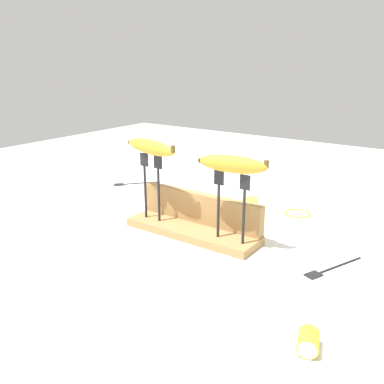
{
  "coord_description": "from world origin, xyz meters",
  "views": [
    {
      "loc": [
        0.61,
        -0.86,
        0.46
      ],
      "look_at": [
        0.0,
        0.0,
        0.12
      ],
      "focal_mm": 39.26,
      "sensor_mm": 36.0,
      "label": 1
    }
  ],
  "objects_px": {
    "fork_fallen_far": "(131,183)",
    "banana_chunk_near": "(250,202)",
    "fork_stand_left": "(152,181)",
    "banana_raised_left": "(151,147)",
    "banana_raised_right": "(232,164)",
    "fork_fallen_near": "(328,269)",
    "banana_chunk_far": "(308,342)",
    "wire_coil": "(298,213)",
    "fork_stand_right": "(231,200)"
  },
  "relations": [
    {
      "from": "fork_stand_left",
      "to": "banana_chunk_far",
      "type": "bearing_deg",
      "value": -25.67
    },
    {
      "from": "fork_stand_left",
      "to": "banana_chunk_near",
      "type": "relative_size",
      "value": 3.29
    },
    {
      "from": "wire_coil",
      "to": "fork_stand_right",
      "type": "bearing_deg",
      "value": -98.18
    },
    {
      "from": "fork_stand_right",
      "to": "banana_chunk_near",
      "type": "distance_m",
      "value": 0.32
    },
    {
      "from": "fork_fallen_near",
      "to": "banana_raised_right",
      "type": "bearing_deg",
      "value": -174.35
    },
    {
      "from": "wire_coil",
      "to": "fork_fallen_far",
      "type": "bearing_deg",
      "value": -174.64
    },
    {
      "from": "fork_stand_left",
      "to": "fork_stand_right",
      "type": "xyz_separation_m",
      "value": [
        0.26,
        0.0,
        -0.01
      ]
    },
    {
      "from": "fork_stand_left",
      "to": "banana_chunk_near",
      "type": "bearing_deg",
      "value": 61.45
    },
    {
      "from": "fork_stand_right",
      "to": "banana_raised_right",
      "type": "xyz_separation_m",
      "value": [
        -0.0,
        -0.0,
        0.09
      ]
    },
    {
      "from": "fork_fallen_far",
      "to": "banana_chunk_near",
      "type": "height_order",
      "value": "banana_chunk_near"
    },
    {
      "from": "fork_fallen_far",
      "to": "banana_chunk_near",
      "type": "distance_m",
      "value": 0.5
    },
    {
      "from": "fork_stand_left",
      "to": "banana_raised_left",
      "type": "height_order",
      "value": "banana_raised_left"
    },
    {
      "from": "banana_chunk_near",
      "to": "fork_stand_right",
      "type": "bearing_deg",
      "value": -71.5
    },
    {
      "from": "banana_raised_right",
      "to": "fork_fallen_near",
      "type": "height_order",
      "value": "banana_raised_right"
    },
    {
      "from": "banana_raised_left",
      "to": "wire_coil",
      "type": "bearing_deg",
      "value": 47.72
    },
    {
      "from": "banana_raised_right",
      "to": "fork_fallen_far",
      "type": "distance_m",
      "value": 0.69
    },
    {
      "from": "fork_fallen_far",
      "to": "banana_raised_right",
      "type": "bearing_deg",
      "value": -24.57
    },
    {
      "from": "fork_stand_right",
      "to": "fork_fallen_near",
      "type": "xyz_separation_m",
      "value": [
        0.24,
        0.02,
        -0.12
      ]
    },
    {
      "from": "banana_raised_right",
      "to": "fork_fallen_near",
      "type": "bearing_deg",
      "value": 5.65
    },
    {
      "from": "fork_stand_left",
      "to": "banana_raised_left",
      "type": "distance_m",
      "value": 0.1
    },
    {
      "from": "banana_raised_left",
      "to": "fork_fallen_far",
      "type": "bearing_deg",
      "value": 141.39
    },
    {
      "from": "fork_fallen_near",
      "to": "banana_chunk_near",
      "type": "distance_m",
      "value": 0.43
    },
    {
      "from": "banana_raised_left",
      "to": "fork_fallen_near",
      "type": "height_order",
      "value": "banana_raised_left"
    },
    {
      "from": "fork_stand_right",
      "to": "fork_fallen_near",
      "type": "bearing_deg",
      "value": 5.65
    },
    {
      "from": "banana_raised_right",
      "to": "fork_stand_right",
      "type": "bearing_deg",
      "value": 7.39
    },
    {
      "from": "banana_raised_left",
      "to": "fork_fallen_near",
      "type": "distance_m",
      "value": 0.55
    },
    {
      "from": "fork_stand_left",
      "to": "banana_raised_right",
      "type": "xyz_separation_m",
      "value": [
        0.26,
        -0.0,
        0.08
      ]
    },
    {
      "from": "banana_chunk_near",
      "to": "wire_coil",
      "type": "bearing_deg",
      "value": 16.53
    },
    {
      "from": "fork_stand_left",
      "to": "banana_chunk_far",
      "type": "relative_size",
      "value": 3.41
    },
    {
      "from": "banana_raised_right",
      "to": "fork_fallen_far",
      "type": "xyz_separation_m",
      "value": [
        -0.6,
        0.27,
        -0.22
      ]
    },
    {
      "from": "fork_fallen_far",
      "to": "wire_coil",
      "type": "bearing_deg",
      "value": 5.36
    },
    {
      "from": "fork_stand_right",
      "to": "wire_coil",
      "type": "height_order",
      "value": "fork_stand_right"
    },
    {
      "from": "banana_raised_right",
      "to": "banana_chunk_near",
      "type": "height_order",
      "value": "banana_raised_right"
    },
    {
      "from": "banana_raised_right",
      "to": "wire_coil",
      "type": "bearing_deg",
      "value": 81.81
    },
    {
      "from": "banana_raised_left",
      "to": "fork_stand_left",
      "type": "bearing_deg",
      "value": -11.87
    },
    {
      "from": "fork_fallen_far",
      "to": "banana_chunk_near",
      "type": "relative_size",
      "value": 2.54
    },
    {
      "from": "fork_stand_right",
      "to": "banana_chunk_far",
      "type": "bearing_deg",
      "value": -41.46
    },
    {
      "from": "fork_stand_right",
      "to": "wire_coil",
      "type": "distance_m",
      "value": 0.36
    },
    {
      "from": "banana_raised_left",
      "to": "wire_coil",
      "type": "height_order",
      "value": "banana_raised_left"
    },
    {
      "from": "fork_fallen_near",
      "to": "banana_chunk_far",
      "type": "height_order",
      "value": "banana_chunk_far"
    },
    {
      "from": "fork_stand_right",
      "to": "banana_chunk_near",
      "type": "relative_size",
      "value": 3.07
    },
    {
      "from": "banana_raised_left",
      "to": "fork_stand_right",
      "type": "bearing_deg",
      "value": -0.0
    },
    {
      "from": "banana_raised_left",
      "to": "fork_fallen_far",
      "type": "distance_m",
      "value": 0.49
    },
    {
      "from": "banana_chunk_far",
      "to": "fork_fallen_far",
      "type": "bearing_deg",
      "value": 148.99
    },
    {
      "from": "fork_stand_left",
      "to": "wire_coil",
      "type": "height_order",
      "value": "fork_stand_left"
    },
    {
      "from": "fork_fallen_near",
      "to": "banana_chunk_far",
      "type": "bearing_deg",
      "value": -78.02
    },
    {
      "from": "banana_raised_left",
      "to": "banana_chunk_near",
      "type": "distance_m",
      "value": 0.39
    },
    {
      "from": "fork_stand_left",
      "to": "fork_fallen_far",
      "type": "bearing_deg",
      "value": 141.4
    },
    {
      "from": "banana_chunk_far",
      "to": "banana_raised_right",
      "type": "bearing_deg",
      "value": 138.54
    },
    {
      "from": "banana_raised_right",
      "to": "wire_coil",
      "type": "relative_size",
      "value": 2.23
    }
  ]
}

